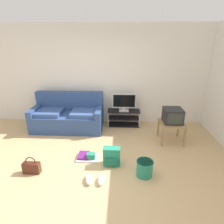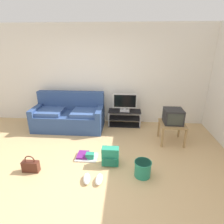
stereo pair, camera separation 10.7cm
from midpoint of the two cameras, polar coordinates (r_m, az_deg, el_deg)
The scene contains 12 objects.
ground_plane at distance 3.53m, azimuth -8.66°, elevation -18.65°, with size 9.00×9.80×0.02m, color tan.
wall_back at distance 5.21m, azimuth -3.59°, elevation 11.29°, with size 9.00×0.10×2.70m, color silver.
couch at distance 5.11m, azimuth -12.64°, elevation -1.13°, with size 1.85×0.86×0.95m.
tv_stand at distance 5.18m, azimuth 4.50°, elevation -1.86°, with size 0.89×0.37×0.44m.
flat_tv at distance 4.99m, azimuth 4.65°, elevation 2.95°, with size 0.65×0.22×0.49m.
side_table at distance 4.47m, azimuth 18.92°, elevation -4.18°, with size 0.56×0.56×0.48m.
crt_tv at distance 4.39m, azimuth 19.24°, elevation -1.26°, with size 0.41×0.41×0.33m.
backpack at distance 3.59m, azimuth 0.34°, elevation -13.74°, with size 0.32×0.23×0.37m.
handbag at distance 3.76m, azimuth -23.28°, elevation -15.17°, with size 0.30×0.11×0.33m.
cleaning_bucket at distance 3.41m, azimuth 10.50°, elevation -16.93°, with size 0.30×0.30×0.29m.
sneakers_pair at distance 3.33m, azimuth -5.03°, elevation -20.12°, with size 0.36×0.29×0.09m.
floor_tray at distance 3.87m, azimuth -7.20°, elevation -13.54°, with size 0.43×0.33×0.14m.
Camera 2 is at (0.76, -2.63, 2.23)m, focal length 29.25 mm.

